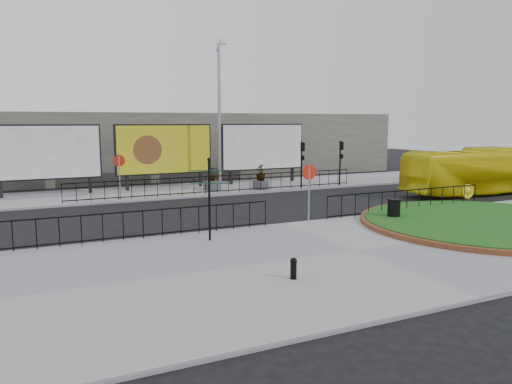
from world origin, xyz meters
TOP-DOWN VIEW (x-y plane):
  - ground at (0.00, 0.00)m, footprint 90.00×90.00m
  - pavement_near at (0.00, -5.00)m, footprint 30.00×10.00m
  - pavement_far at (0.00, 12.00)m, footprint 44.00×6.00m
  - brick_edge at (7.50, -4.00)m, footprint 10.40×10.40m
  - grass_lawn at (7.50, -4.00)m, footprint 10.00×10.00m
  - railing_near_left at (-6.00, -0.30)m, footprint 10.00×0.10m
  - railing_near_right at (6.50, -0.30)m, footprint 9.00×0.10m
  - railing_far at (1.00, 9.30)m, footprint 18.00×0.10m
  - speed_sign_far at (-5.00, 9.40)m, footprint 0.64×0.07m
  - speed_sign_near at (1.00, -0.40)m, footprint 0.64×0.07m
  - billboard_left at (-8.50, 12.97)m, footprint 6.20×0.31m
  - billboard_mid at (-1.50, 12.97)m, footprint 6.20×0.31m
  - billboard_right at (5.50, 12.97)m, footprint 6.20×0.31m
  - lamp_post at (1.51, 11.00)m, footprint 0.74×0.18m
  - signal_pole_a at (6.50, 9.34)m, footprint 0.22×0.26m
  - signal_pole_b at (9.50, 9.34)m, footprint 0.22×0.26m
  - building_backdrop at (0.00, 22.00)m, footprint 40.00×10.00m
  - fingerpost_sign at (-3.88, -1.53)m, footprint 1.38×0.63m
  - bollard at (-3.39, -6.73)m, footprint 0.19×0.19m
  - litter_bin at (4.50, -1.68)m, footprint 0.58×0.58m
  - bus at (15.03, 2.93)m, footprint 10.21×2.86m
  - planter_b at (0.96, 11.00)m, footprint 1.10×1.10m
  - planter_c at (3.87, 10.00)m, footprint 1.04×1.04m

SIDE VIEW (x-z plane):
  - ground at x=0.00m, z-range 0.00..0.00m
  - pavement_near at x=0.00m, z-range 0.00..0.12m
  - pavement_far at x=0.00m, z-range 0.00..0.12m
  - brick_edge at x=7.50m, z-range 0.12..0.30m
  - grass_lawn at x=7.50m, z-range 0.12..0.34m
  - bollard at x=-3.39m, z-range 0.15..0.75m
  - planter_b at x=0.96m, z-range -0.15..1.28m
  - litter_bin at x=4.50m, z-range 0.12..1.09m
  - railing_near_left at x=-6.00m, z-range 0.12..1.22m
  - railing_near_right at x=6.50m, z-range 0.12..1.22m
  - railing_far at x=1.00m, z-range 0.12..1.22m
  - planter_c at x=3.87m, z-range -0.10..1.51m
  - bus at x=15.03m, z-range 0.00..2.81m
  - speed_sign_far at x=-5.00m, z-range 0.68..3.15m
  - speed_sign_near at x=1.00m, z-range 0.68..3.15m
  - fingerpost_sign at x=-3.88m, z-range 0.43..3.42m
  - signal_pole_a at x=6.50m, z-range 0.60..3.60m
  - signal_pole_b at x=9.50m, z-range 0.60..3.60m
  - building_backdrop at x=0.00m, z-range 0.00..5.00m
  - billboard_left at x=-8.50m, z-range 0.55..4.65m
  - billboard_mid at x=-1.50m, z-range 0.55..4.65m
  - billboard_right at x=5.50m, z-range 0.55..4.65m
  - lamp_post at x=1.51m, z-range 0.21..9.44m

